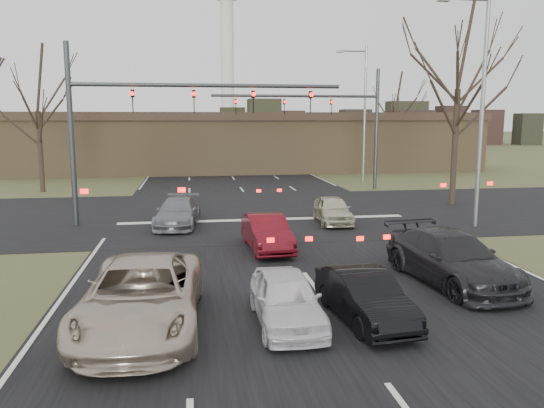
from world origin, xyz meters
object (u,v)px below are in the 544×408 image
Objects in this scene: streetlight_right_far at (363,107)px; car_silver_ahead at (333,210)px; streetlight_right_near at (479,98)px; car_black_hatch at (365,296)px; building at (248,141)px; mast_arm_far at (336,114)px; car_silver_suv at (142,296)px; mast_arm_near at (147,111)px; car_white_sedan at (286,298)px; car_charcoal_sedan at (451,258)px; car_grey_ahead at (178,212)px; car_red_ahead at (267,233)px.

streetlight_right_far is 17.18m from car_silver_ahead.
car_black_hatch is at bearing -129.84° from streetlight_right_near.
building is 37.96m from car_black_hatch.
car_silver_suv is (-10.74, -22.59, -4.24)m from mast_arm_far.
car_white_sedan is (3.96, -12.79, -4.46)m from mast_arm_near.
streetlight_right_near reaches higher than car_charcoal_sedan.
streetlight_right_near reaches higher than car_black_hatch.
car_charcoal_sedan is 9.34m from car_silver_ahead.
streetlight_right_far is 2.33× the size of car_grey_ahead.
streetlight_right_far is 29.24m from car_white_sedan.
car_charcoal_sedan is (-2.18, -20.46, -4.28)m from mast_arm_far.
streetlight_right_near reaches higher than car_silver_ahead.
streetlight_right_near is 2.78× the size of car_black_hatch.
car_white_sedan is at bearing -106.37° from car_silver_ahead.
car_red_ahead is (3.29, -4.88, 0.01)m from car_grey_ahead.
mast_arm_far reaches higher than car_silver_suv.
car_red_ahead is 1.06× the size of car_silver_ahead.
streetlight_right_near is at bearing 44.12° from car_white_sedan.
car_charcoal_sedan reaches higher than car_silver_ahead.
building is 11.80× the size of car_black_hatch.
streetlight_right_near is (14.05, -3.00, 0.51)m from mast_arm_near.
building is 4.24× the size of streetlight_right_far.
mast_arm_near is 8.53m from car_red_ahead.
car_silver_suv reaches higher than car_red_ahead.
car_white_sedan is at bearing -108.12° from mast_arm_far.
car_grey_ahead reaches higher than car_black_hatch.
car_grey_ahead is at bearing -179.11° from car_silver_ahead.
car_silver_suv reaches higher than car_silver_ahead.
streetlight_right_near is 2.60× the size of car_red_ahead.
mast_arm_near reaches higher than car_charcoal_sedan.
streetlight_right_far is (7.32, -11.00, 2.92)m from building.
car_black_hatch is at bearing -108.01° from streetlight_right_far.
streetlight_right_near is at bearing -2.91° from car_grey_ahead.
mast_arm_far reaches higher than car_charcoal_sedan.
car_charcoal_sedan is 1.32× the size of car_red_ahead.
car_charcoal_sedan is (-4.82, -7.46, -4.85)m from streetlight_right_near.
car_silver_suv is at bearing -86.92° from mast_arm_near.
mast_arm_far is at bearing 77.39° from car_charcoal_sedan.
mast_arm_near is at bearing 167.95° from streetlight_right_near.
car_grey_ahead is at bearing -131.95° from streetlight_right_far.
mast_arm_near is 1.21× the size of streetlight_right_near.
car_charcoal_sedan reaches higher than car_grey_ahead.
mast_arm_near is 3.37× the size of car_black_hatch.
car_silver_suv is 1.31× the size of car_grey_ahead.
car_charcoal_sedan is at bearing 16.64° from car_silver_suv.
mast_arm_near reaches higher than building.
car_black_hatch is at bearing -83.04° from car_red_ahead.
streetlight_right_far reaches higher than car_black_hatch.
car_silver_ahead is at bearing 162.63° from streetlight_right_near.
building is 30.89m from car_red_ahead.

